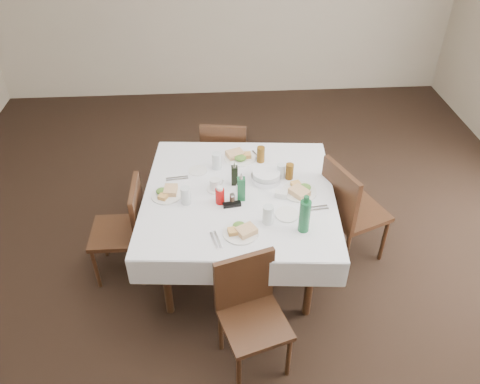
{
  "coord_description": "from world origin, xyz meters",
  "views": [
    {
      "loc": [
        -0.21,
        -2.63,
        2.95
      ],
      "look_at": [
        -0.02,
        0.14,
        0.8
      ],
      "focal_mm": 35.0,
      "sensor_mm": 36.0,
      "label": 1
    }
  ],
  "objects": [
    {
      "name": "coffee_mug",
      "position": [
        -0.2,
        0.24,
        0.81
      ],
      "size": [
        0.14,
        0.13,
        0.1
      ],
      "color": "white",
      "rests_on": "dining_table"
    },
    {
      "name": "ketchup_bottle",
      "position": [
        -0.17,
        0.07,
        0.83
      ],
      "size": [
        0.07,
        0.07,
        0.15
      ],
      "color": "#B60C0B",
      "rests_on": "dining_table"
    },
    {
      "name": "oil_cruet_dark",
      "position": [
        -0.05,
        0.3,
        0.85
      ],
      "size": [
        0.05,
        0.05,
        0.21
      ],
      "color": "black",
      "rests_on": "dining_table"
    },
    {
      "name": "sunglasses",
      "position": [
        -0.09,
        0.03,
        0.78
      ],
      "size": [
        0.14,
        0.06,
        0.03
      ],
      "color": "black",
      "rests_on": "dining_table"
    },
    {
      "name": "meal_west",
      "position": [
        -0.57,
        0.19,
        0.78
      ],
      "size": [
        0.24,
        0.24,
        0.05
      ],
      "color": "white",
      "rests_on": "dining_table"
    },
    {
      "name": "green_bottle",
      "position": [
        0.39,
        -0.26,
        0.89
      ],
      "size": [
        0.08,
        0.08,
        0.29
      ],
      "color": "#1B6336",
      "rests_on": "dining_table"
    },
    {
      "name": "meal_south",
      "position": [
        -0.04,
        -0.27,
        0.78
      ],
      "size": [
        0.25,
        0.25,
        0.05
      ],
      "color": "white",
      "rests_on": "dining_table"
    },
    {
      "name": "water_w",
      "position": [
        -0.42,
        0.09,
        0.83
      ],
      "size": [
        0.07,
        0.07,
        0.14
      ],
      "color": "silver",
      "rests_on": "dining_table"
    },
    {
      "name": "chair_south",
      "position": [
        -0.01,
        -0.69,
        0.49
      ],
      "size": [
        0.51,
        0.51,
        0.86
      ],
      "color": "black",
      "rests_on": "ground"
    },
    {
      "name": "salt_shaker",
      "position": [
        -0.03,
        0.2,
        0.8
      ],
      "size": [
        0.03,
        0.03,
        0.07
      ],
      "color": "white",
      "rests_on": "dining_table"
    },
    {
      "name": "cutlery_w",
      "position": [
        -0.5,
        0.39,
        0.77
      ],
      "size": [
        0.18,
        0.07,
        0.01
      ],
      "color": "silver",
      "rests_on": "dining_table"
    },
    {
      "name": "meal_north",
      "position": [
        0.01,
        0.65,
        0.78
      ],
      "size": [
        0.26,
        0.26,
        0.06
      ],
      "color": "white",
      "rests_on": "dining_table"
    },
    {
      "name": "room_shell",
      "position": [
        0.0,
        0.0,
        1.71
      ],
      "size": [
        6.04,
        7.04,
        2.8
      ],
      "color": "#BFB099",
      "rests_on": "ground"
    },
    {
      "name": "dining_table",
      "position": [
        -0.02,
        0.18,
        0.69
      ],
      "size": [
        1.57,
        1.57,
        0.76
      ],
      "color": "black",
      "rests_on": "ground"
    },
    {
      "name": "iced_tea_a",
      "position": [
        0.18,
        0.6,
        0.83
      ],
      "size": [
        0.07,
        0.07,
        0.14
      ],
      "color": "brown",
      "rests_on": "dining_table"
    },
    {
      "name": "cutlery_e",
      "position": [
        0.51,
        -0.05,
        0.77
      ],
      "size": [
        0.21,
        0.07,
        0.01
      ],
      "color": "silver",
      "rests_on": "dining_table"
    },
    {
      "name": "iced_tea_b",
      "position": [
        0.38,
        0.34,
        0.83
      ],
      "size": [
        0.06,
        0.06,
        0.13
      ],
      "color": "brown",
      "rests_on": "dining_table"
    },
    {
      "name": "cutlery_s",
      "position": [
        -0.21,
        -0.33,
        0.77
      ],
      "size": [
        0.09,
        0.18,
        0.01
      ],
      "color": "silver",
      "rests_on": "dining_table"
    },
    {
      "name": "side_plate_a",
      "position": [
        -0.34,
        0.49,
        0.77
      ],
      "size": [
        0.15,
        0.15,
        0.01
      ],
      "color": "white",
      "rests_on": "dining_table"
    },
    {
      "name": "water_e",
      "position": [
        0.32,
        0.36,
        0.82
      ],
      "size": [
        0.06,
        0.06,
        0.12
      ],
      "color": "silver",
      "rests_on": "dining_table"
    },
    {
      "name": "water_s",
      "position": [
        0.16,
        -0.17,
        0.83
      ],
      "size": [
        0.08,
        0.08,
        0.14
      ],
      "color": "silver",
      "rests_on": "dining_table"
    },
    {
      "name": "meal_east",
      "position": [
        0.44,
        0.15,
        0.78
      ],
      "size": [
        0.27,
        0.27,
        0.06
      ],
      "color": "white",
      "rests_on": "dining_table"
    },
    {
      "name": "chair_east",
      "position": [
        0.86,
        0.22,
        0.54
      ],
      "size": [
        0.58,
        0.58,
        0.94
      ],
      "color": "black",
      "rests_on": "ground"
    },
    {
      "name": "cutlery_n",
      "position": [
        0.15,
        0.67,
        0.77
      ],
      "size": [
        0.11,
        0.18,
        0.01
      ],
      "color": "silver",
      "rests_on": "dining_table"
    },
    {
      "name": "chair_north",
      "position": [
        -0.1,
        1.1,
        0.5
      ],
      "size": [
        0.48,
        0.48,
        0.88
      ],
      "color": "black",
      "rests_on": "ground"
    },
    {
      "name": "sugar_caddy",
      "position": [
        0.29,
        0.11,
        0.79
      ],
      "size": [
        0.1,
        0.08,
        0.05
      ],
      "color": "white",
      "rests_on": "dining_table"
    },
    {
      "name": "ground_plane",
      "position": [
        0.0,
        0.0,
        0.0
      ],
      "size": [
        7.0,
        7.0,
        0.0
      ],
      "primitive_type": "plane",
      "color": "black"
    },
    {
      "name": "oil_cruet_green",
      "position": [
        -0.01,
        0.1,
        0.87
      ],
      "size": [
        0.06,
        0.06,
        0.24
      ],
      "color": "#1B6336",
      "rests_on": "dining_table"
    },
    {
      "name": "pepper_shaker",
      "position": [
        -0.08,
        0.05,
        0.81
      ],
      "size": [
        0.04,
        0.04,
        0.09
      ],
      "color": "#453025",
      "rests_on": "dining_table"
    },
    {
      "name": "bread_basket",
      "position": [
        0.2,
        0.33,
        0.8
      ],
      "size": [
        0.24,
        0.24,
        0.08
      ],
      "color": "silver",
      "rests_on": "dining_table"
    },
    {
      "name": "chair_west",
      "position": [
        -0.91,
        0.17,
        0.49
      ],
      "size": [
        0.41,
        0.41,
        0.87
      ],
      "color": "black",
      "rests_on": "ground"
    },
    {
      "name": "water_n",
      "position": [
        -0.18,
        0.52,
        0.83
      ],
      "size": [
        0.08,
        0.08,
        0.14
      ],
      "color": "silver",
      "rests_on": "dining_table"
    },
    {
      "name": "side_plate_b",
      "position": [
        0.3,
        -0.1,
        0.77
      ],
      "size": [
        0.17,
        0.17,
        0.01
      ],
      "color": "white",
      "rests_on": "dining_table"
    }
  ]
}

